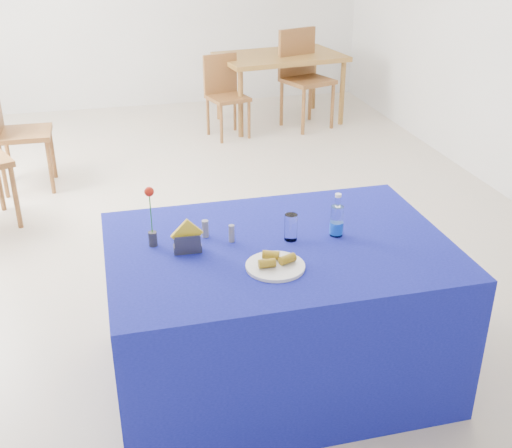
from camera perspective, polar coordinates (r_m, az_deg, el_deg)
The scene contains 14 objects.
floor at distance 4.94m, azimuth -3.95°, elevation 0.05°, with size 7.00×7.00×0.00m, color #C1B4A0.
plate at distance 2.80m, azimuth 1.72°, elevation -3.78°, with size 0.26×0.26×0.01m, color silver.
drinking_glass at distance 3.01m, azimuth 3.12°, elevation -0.29°, with size 0.06×0.06×0.13m, color white.
salt_shaker at distance 3.05m, azimuth -4.53°, elevation -0.42°, with size 0.03×0.03×0.09m, color gray.
pepper_shaker at distance 3.00m, azimuth -2.19°, elevation -0.84°, with size 0.03×0.03×0.09m, color slate.
blue_table at distance 3.20m, azimuth 1.96°, elevation -7.80°, with size 1.60×1.10×0.76m.
water_bottle at distance 3.07m, azimuth 7.18°, elevation 0.21°, with size 0.06×0.06×0.21m.
napkin_holder at distance 2.93m, azimuth -6.13°, elevation -1.61°, with size 0.15×0.06×0.16m.
rose_vase at distance 2.96m, azimuth -9.30°, elevation 0.46°, with size 0.04×0.04×0.29m.
oak_table at distance 7.26m, azimuth 2.16°, elevation 14.22°, with size 1.43×1.03×0.76m.
chair_bg_left at distance 6.84m, azimuth -2.82°, elevation 11.83°, with size 0.46×0.46×0.84m.
chair_bg_right at distance 7.17m, azimuth 4.16°, elevation 13.39°, with size 0.59×0.59×1.04m.
chair_win_b at distance 5.76m, azimuth -20.91°, elevation 8.21°, with size 0.44×0.44×0.97m.
banana_pieces at distance 2.80m, azimuth 1.73°, elevation -3.13°, with size 0.18×0.12×0.04m.
Camera 1 is at (-0.74, -4.38, 2.16)m, focal length 45.00 mm.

